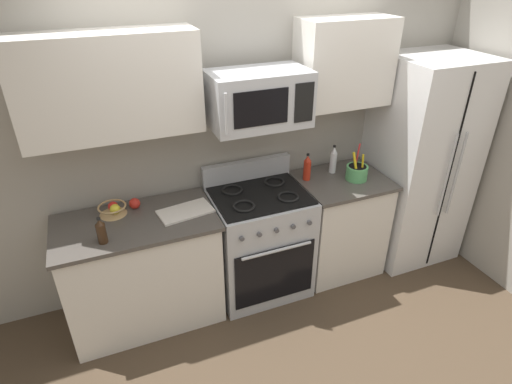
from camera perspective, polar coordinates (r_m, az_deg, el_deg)
ground_plane at (r=3.41m, az=5.25°, el=-19.64°), size 16.00×16.00×0.00m
wall_back at (r=3.47m, az=-1.91°, el=8.04°), size 8.00×0.10×2.60m
counter_left at (r=3.39m, az=-14.99°, el=-10.24°), size 1.15×0.63×0.91m
range_oven at (r=3.56m, az=0.47°, el=-6.62°), size 0.76×0.67×1.09m
counter_right at (r=3.87m, az=10.99°, el=-4.21°), size 0.74×0.63×0.91m
refrigerator at (r=4.07m, az=21.14°, el=3.78°), size 0.78×0.74×1.87m
microwave at (r=3.03m, az=0.36°, el=12.50°), size 0.70×0.44×0.39m
upper_cabinets_left at (r=2.91m, az=-19.18°, el=13.36°), size 1.14×0.34×0.66m
upper_cabinets_right at (r=3.46m, az=11.83°, el=16.71°), size 0.73×0.34×0.66m
utensil_crock at (r=3.63m, az=13.46°, el=2.64°), size 0.18×0.18×0.31m
fruit_basket at (r=3.24m, az=-18.76°, el=-2.19°), size 0.20×0.20×0.10m
apple_loose at (r=3.27m, az=-16.07°, el=-1.48°), size 0.08×0.08×0.08m
cutting_board at (r=3.15m, az=-9.52°, el=-2.59°), size 0.42×0.27×0.02m
bottle_hot_sauce at (r=3.54m, az=6.93°, el=3.26°), size 0.06×0.06×0.23m
bottle_soy at (r=2.93m, az=-20.17°, el=-5.01°), size 0.06×0.06×0.19m
bottle_vinegar at (r=3.69m, az=10.38°, el=4.27°), size 0.06×0.06×0.25m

